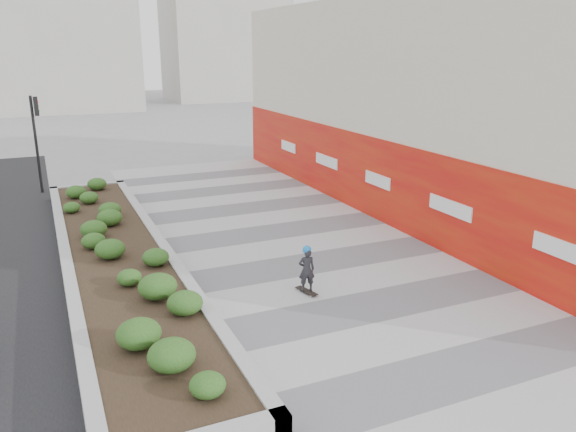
% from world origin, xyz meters
% --- Properties ---
extents(ground, '(160.00, 160.00, 0.00)m').
position_xyz_m(ground, '(0.00, 0.00, 0.00)').
color(ground, gray).
rests_on(ground, ground).
extents(walkway, '(8.00, 36.00, 0.01)m').
position_xyz_m(walkway, '(0.00, 3.00, 0.01)').
color(walkway, '#A8A8AD').
rests_on(walkway, ground).
extents(building, '(6.04, 24.08, 8.00)m').
position_xyz_m(building, '(6.98, 8.98, 3.98)').
color(building, beige).
rests_on(building, ground).
extents(planter, '(3.00, 18.00, 0.90)m').
position_xyz_m(planter, '(-5.50, 7.00, 0.42)').
color(planter, '#9E9EA0').
rests_on(planter, ground).
extents(traffic_signal_near, '(0.33, 0.28, 4.20)m').
position_xyz_m(traffic_signal_near, '(-7.23, 17.50, 2.76)').
color(traffic_signal_near, black).
rests_on(traffic_signal_near, ground).
extents(distant_bldg_north_l, '(16.00, 12.00, 20.00)m').
position_xyz_m(distant_bldg_north_l, '(-5.00, 55.00, 10.00)').
color(distant_bldg_north_l, '#ADAAA3').
rests_on(distant_bldg_north_l, ground).
extents(manhole_cover, '(0.44, 0.44, 0.01)m').
position_xyz_m(manhole_cover, '(0.50, 3.00, 0.00)').
color(manhole_cover, '#595654').
rests_on(manhole_cover, ground).
extents(skateboarder, '(0.47, 0.75, 1.31)m').
position_xyz_m(skateboarder, '(-1.26, 3.15, 0.67)').
color(skateboarder, beige).
rests_on(skateboarder, ground).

